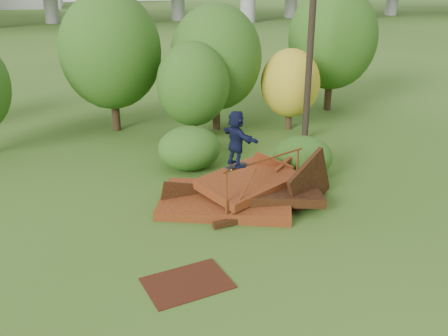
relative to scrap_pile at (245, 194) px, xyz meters
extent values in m
plane|color=#2D5116|center=(-0.05, -2.69, -0.37)|extent=(240.00, 240.00, 0.00)
cube|color=#4C190D|center=(-0.61, 0.02, -0.19)|extent=(4.71, 3.78, 0.68)
cube|color=black|center=(0.89, -0.28, 0.05)|extent=(3.22, 2.39, 0.57)
cube|color=#4C190D|center=(0.19, 0.22, 0.33)|extent=(3.55, 3.11, 0.62)
cube|color=black|center=(1.99, -0.48, 0.28)|extent=(2.05, 1.37, 2.28)
cube|color=#4C190D|center=(1.19, 1.02, 0.18)|extent=(1.34, 1.16, 1.59)
cube|color=black|center=(-1.81, 0.42, -0.02)|extent=(1.68, 0.17, 1.08)
cube|color=black|center=(-0.31, -1.18, -0.25)|extent=(2.11, 0.54, 0.17)
cube|color=#4C190D|center=(1.59, 0.72, 0.58)|extent=(1.03, 0.93, 0.31)
cylinder|color=#612F0F|center=(-0.90, -1.13, 0.46)|extent=(0.06, 0.06, 1.66)
cylinder|color=#612F0F|center=(1.80, 0.11, 0.46)|extent=(0.06, 0.06, 1.66)
cylinder|color=#612F0F|center=(0.45, -0.51, 1.29)|extent=(3.00, 1.43, 0.06)
cube|color=black|center=(-0.57, -0.98, 1.38)|extent=(0.72, 0.47, 0.02)
cylinder|color=beige|center=(-0.77, -1.16, 1.35)|extent=(0.06, 0.05, 0.05)
cylinder|color=beige|center=(-0.84, -1.02, 1.35)|extent=(0.06, 0.05, 0.05)
cylinder|color=beige|center=(-0.31, -0.94, 1.35)|extent=(0.06, 0.05, 0.05)
cylinder|color=beige|center=(-0.38, -0.80, 1.35)|extent=(0.06, 0.05, 0.05)
imported|color=#111533|center=(-0.57, -0.98, 2.20)|extent=(0.96, 1.57, 1.61)
cube|color=#39170C|center=(-2.58, -3.80, -0.36)|extent=(2.23, 1.79, 0.03)
cylinder|color=black|center=(-3.44, 9.15, 0.62)|extent=(0.37, 0.37, 1.98)
ellipsoid|color=#1A4A13|center=(-3.44, 9.15, 3.28)|extent=(4.48, 4.48, 5.15)
cylinder|color=black|center=(-0.29, 6.49, 0.33)|extent=(0.32, 0.32, 1.41)
ellipsoid|color=#1A4A13|center=(-0.29, 6.49, 2.18)|extent=(3.06, 3.06, 3.52)
cylinder|color=black|center=(1.11, 8.16, 0.53)|extent=(0.35, 0.35, 1.80)
ellipsoid|color=#1A4A13|center=(1.11, 8.16, 2.96)|extent=(4.10, 4.10, 4.72)
cylinder|color=black|center=(4.38, 7.30, 0.21)|extent=(0.30, 0.30, 1.17)
ellipsoid|color=#A58C19|center=(4.38, 7.30, 1.81)|extent=(2.71, 2.71, 3.11)
cylinder|color=black|center=(7.69, 10.02, 0.66)|extent=(0.38, 0.38, 2.05)
ellipsoid|color=#1A4A13|center=(7.69, 10.02, 3.38)|extent=(4.52, 4.52, 5.19)
ellipsoid|color=#1A4A13|center=(-1.08, 3.49, 0.44)|extent=(2.34, 2.16, 1.62)
ellipsoid|color=#1A4A13|center=(2.65, 1.62, 0.39)|extent=(2.15, 1.97, 1.52)
cylinder|color=black|center=(4.50, 5.62, 4.92)|extent=(0.28, 0.28, 10.59)
camera|label=1|loc=(-4.30, -13.73, 6.58)|focal=40.00mm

